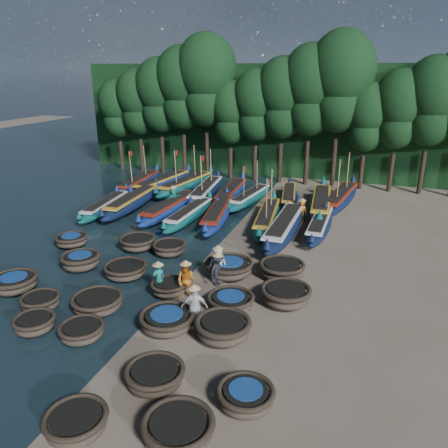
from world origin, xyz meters
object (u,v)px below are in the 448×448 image
(coracle_16, at_px, (126,270))
(long_boat_2, at_px, (132,202))
(long_boat_11, at_px, (186,184))
(fisherman_6, at_px, (302,209))
(coracle_11, at_px, (41,302))
(fisherman_5, at_px, (173,199))
(fisherman_3, at_px, (218,269))
(coracle_4, at_px, (178,429))
(coracle_14, at_px, (223,328))
(coracle_8, at_px, (155,375))
(long_boat_7, at_px, (284,227))
(coracle_12, at_px, (97,302))
(long_boat_14, at_px, (250,197))
(fisherman_0, at_px, (218,263))
(coracle_20, at_px, (71,240))
(long_boat_3, at_px, (171,208))
(long_boat_6, at_px, (267,218))
(long_boat_17, at_px, (340,198))
(coracle_15, at_px, (81,261))
(coracle_24, at_px, (282,269))
(long_boat_4, at_px, (189,214))
(coracle_17, at_px, (169,287))
(coracle_18, at_px, (231,301))
(long_boat_10, at_px, (163,183))
(coracle_10, at_px, (15,283))
(long_boat_8, at_px, (320,225))
(coracle_3, at_px, (76,422))
(long_boat_16, at_px, (321,203))
(coracle_22, at_px, (169,248))
(coracle_9, at_px, (246,396))
(coracle_13, at_px, (167,320))
(long_boat_9, at_px, (139,183))
(coracle_19, at_px, (286,295))
(coracle_21, at_px, (138,242))
(coracle_7, at_px, (82,331))
(coracle_23, at_px, (229,267))
(long_boat_15, at_px, (289,196))
(coracle_6, at_px, (35,323))
(fisherman_1, at_px, (159,276))
(long_boat_12, at_px, (206,191))
(long_boat_13, at_px, (231,193))

(coracle_16, distance_m, long_boat_2, 10.94)
(long_boat_11, relative_size, fisherman_6, 4.98)
(coracle_11, relative_size, long_boat_2, 0.19)
(fisherman_5, bearing_deg, fisherman_3, -120.50)
(coracle_4, bearing_deg, coracle_14, 95.17)
(coracle_8, height_order, long_boat_11, long_boat_11)
(long_boat_7, bearing_deg, coracle_12, -116.62)
(coracle_11, bearing_deg, long_boat_14, 76.83)
(long_boat_14, distance_m, fisherman_0, 12.78)
(coracle_20, bearing_deg, long_boat_3, 67.41)
(coracle_4, relative_size, long_boat_6, 0.29)
(long_boat_17, bearing_deg, fisherman_6, -108.20)
(long_boat_6, bearing_deg, coracle_15, -135.13)
(coracle_24, relative_size, long_boat_4, 0.30)
(coracle_17, xyz_separation_m, coracle_18, (3.02, -0.28, 0.01))
(coracle_16, xyz_separation_m, long_boat_2, (-5.27, 9.59, 0.18))
(coracle_8, bearing_deg, fisherman_3, 93.75)
(coracle_20, relative_size, long_boat_6, 0.28)
(coracle_11, distance_m, long_boat_10, 19.36)
(long_boat_2, bearing_deg, long_boat_17, 18.90)
(coracle_10, bearing_deg, coracle_11, -22.09)
(coracle_8, xyz_separation_m, long_boat_8, (3.08, 15.78, 0.12))
(coracle_3, height_order, long_boat_16, long_boat_16)
(coracle_18, bearing_deg, long_boat_14, 103.05)
(coracle_22, height_order, long_boat_6, long_boat_6)
(coracle_9, distance_m, fisherman_5, 19.44)
(coracle_13, bearing_deg, long_boat_9, 122.55)
(coracle_11, xyz_separation_m, coracle_19, (9.65, 3.82, 0.10))
(coracle_17, distance_m, fisherman_0, 2.62)
(coracle_21, bearing_deg, fisherman_5, 98.95)
(coracle_7, xyz_separation_m, long_boat_17, (7.55, 20.39, 0.24))
(coracle_7, xyz_separation_m, coracle_23, (3.51, 6.85, 0.10))
(long_boat_15, bearing_deg, coracle_7, -110.49)
(coracle_13, xyz_separation_m, fisherman_3, (0.60, 4.10, 0.43))
(long_boat_3, relative_size, long_boat_17, 0.94)
(coracle_8, relative_size, fisherman_0, 1.18)
(fisherman_5, bearing_deg, coracle_15, -158.17)
(coracle_6, relative_size, fisherman_1, 1.02)
(coracle_6, bearing_deg, coracle_23, 51.77)
(coracle_16, bearing_deg, long_boat_14, 80.39)
(long_boat_8, relative_size, fisherman_1, 4.46)
(coracle_4, height_order, long_boat_12, long_boat_12)
(long_boat_13, distance_m, fisherman_1, 15.40)
(coracle_18, xyz_separation_m, long_boat_8, (2.30, 10.53, 0.12))
(coracle_8, height_order, coracle_12, coracle_12)
(coracle_19, bearing_deg, coracle_13, -139.27)
(long_boat_13, bearing_deg, coracle_3, -85.91)
(coracle_13, bearing_deg, coracle_16, 139.03)
(coracle_8, bearing_deg, long_boat_16, 82.52)
(coracle_8, relative_size, coracle_16, 0.88)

